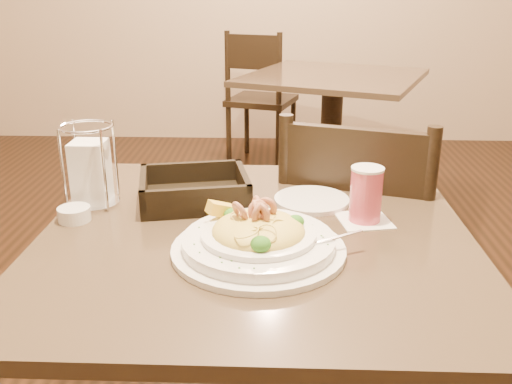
{
  "coord_description": "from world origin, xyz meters",
  "views": [
    {
      "loc": [
        0.04,
        -1.1,
        1.25
      ],
      "look_at": [
        0.0,
        0.02,
        0.83
      ],
      "focal_mm": 40.0,
      "sensor_mm": 36.0,
      "label": 1
    }
  ],
  "objects_px": {
    "drink_glass": "(366,195)",
    "bread_basket": "(194,193)",
    "dining_chair_near": "(356,258)",
    "dining_chair_far": "(259,95)",
    "napkin_caddy": "(91,171)",
    "background_table": "(332,117)",
    "side_plate": "(312,200)",
    "butter_ramekin": "(74,214)",
    "main_table": "(256,326)",
    "pasta_bowl": "(258,238)"
  },
  "relations": [
    {
      "from": "dining_chair_near",
      "to": "pasta_bowl",
      "type": "relative_size",
      "value": 2.51
    },
    {
      "from": "main_table",
      "to": "napkin_caddy",
      "type": "height_order",
      "value": "napkin_caddy"
    },
    {
      "from": "pasta_bowl",
      "to": "drink_glass",
      "type": "relative_size",
      "value": 2.9
    },
    {
      "from": "bread_basket",
      "to": "butter_ramekin",
      "type": "bearing_deg",
      "value": -153.91
    },
    {
      "from": "bread_basket",
      "to": "pasta_bowl",
      "type": "bearing_deg",
      "value": -58.45
    },
    {
      "from": "main_table",
      "to": "background_table",
      "type": "xyz_separation_m",
      "value": [
        0.35,
        2.09,
        0.0
      ]
    },
    {
      "from": "background_table",
      "to": "dining_chair_far",
      "type": "height_order",
      "value": "dining_chair_far"
    },
    {
      "from": "bread_basket",
      "to": "napkin_caddy",
      "type": "bearing_deg",
      "value": -175.11
    },
    {
      "from": "dining_chair_near",
      "to": "napkin_caddy",
      "type": "relative_size",
      "value": 4.83
    },
    {
      "from": "background_table",
      "to": "drink_glass",
      "type": "distance_m",
      "value": 2.06
    },
    {
      "from": "dining_chair_far",
      "to": "drink_glass",
      "type": "xyz_separation_m",
      "value": [
        0.32,
        -2.74,
        0.31
      ]
    },
    {
      "from": "main_table",
      "to": "pasta_bowl",
      "type": "distance_m",
      "value": 0.29
    },
    {
      "from": "dining_chair_far",
      "to": "bread_basket",
      "type": "distance_m",
      "value": 2.66
    },
    {
      "from": "bread_basket",
      "to": "background_table",
      "type": "bearing_deg",
      "value": 75.46
    },
    {
      "from": "background_table",
      "to": "butter_ramekin",
      "type": "height_order",
      "value": "butter_ramekin"
    },
    {
      "from": "dining_chair_far",
      "to": "pasta_bowl",
      "type": "distance_m",
      "value": 2.92
    },
    {
      "from": "drink_glass",
      "to": "bread_basket",
      "type": "height_order",
      "value": "drink_glass"
    },
    {
      "from": "napkin_caddy",
      "to": "butter_ramekin",
      "type": "distance_m",
      "value": 0.12
    },
    {
      "from": "side_plate",
      "to": "background_table",
      "type": "bearing_deg",
      "value": 83.41
    },
    {
      "from": "background_table",
      "to": "bread_basket",
      "type": "bearing_deg",
      "value": -104.54
    },
    {
      "from": "main_table",
      "to": "bread_basket",
      "type": "height_order",
      "value": "bread_basket"
    },
    {
      "from": "dining_chair_far",
      "to": "side_plate",
      "type": "distance_m",
      "value": 2.65
    },
    {
      "from": "dining_chair_near",
      "to": "bread_basket",
      "type": "xyz_separation_m",
      "value": [
        -0.43,
        -0.22,
        0.28
      ]
    },
    {
      "from": "bread_basket",
      "to": "side_plate",
      "type": "height_order",
      "value": "bread_basket"
    },
    {
      "from": "pasta_bowl",
      "to": "bread_basket",
      "type": "distance_m",
      "value": 0.31
    },
    {
      "from": "dining_chair_near",
      "to": "dining_chair_far",
      "type": "distance_m",
      "value": 2.45
    },
    {
      "from": "main_table",
      "to": "dining_chair_far",
      "type": "relative_size",
      "value": 0.97
    },
    {
      "from": "dining_chair_near",
      "to": "background_table",
      "type": "bearing_deg",
      "value": -75.27
    },
    {
      "from": "background_table",
      "to": "napkin_caddy",
      "type": "bearing_deg",
      "value": -110.7
    },
    {
      "from": "napkin_caddy",
      "to": "pasta_bowl",
      "type": "bearing_deg",
      "value": -31.32
    },
    {
      "from": "dining_chair_near",
      "to": "dining_chair_far",
      "type": "relative_size",
      "value": 1.0
    },
    {
      "from": "side_plate",
      "to": "bread_basket",
      "type": "bearing_deg",
      "value": -178.47
    },
    {
      "from": "background_table",
      "to": "bread_basket",
      "type": "relative_size",
      "value": 4.11
    },
    {
      "from": "main_table",
      "to": "dining_chair_far",
      "type": "xyz_separation_m",
      "value": [
        -0.08,
        2.8,
        -0.02
      ]
    },
    {
      "from": "side_plate",
      "to": "butter_ramekin",
      "type": "bearing_deg",
      "value": -166.24
    },
    {
      "from": "dining_chair_far",
      "to": "napkin_caddy",
      "type": "relative_size",
      "value": 4.83
    },
    {
      "from": "main_table",
      "to": "background_table",
      "type": "bearing_deg",
      "value": 80.53
    },
    {
      "from": "dining_chair_near",
      "to": "napkin_caddy",
      "type": "distance_m",
      "value": 0.78
    },
    {
      "from": "side_plate",
      "to": "butter_ramekin",
      "type": "xyz_separation_m",
      "value": [
        -0.53,
        -0.13,
        0.01
      ]
    },
    {
      "from": "bread_basket",
      "to": "butter_ramekin",
      "type": "distance_m",
      "value": 0.28
    },
    {
      "from": "background_table",
      "to": "side_plate",
      "type": "distance_m",
      "value": 1.95
    },
    {
      "from": "dining_chair_near",
      "to": "bread_basket",
      "type": "bearing_deg",
      "value": 44.47
    },
    {
      "from": "dining_chair_near",
      "to": "drink_glass",
      "type": "height_order",
      "value": "dining_chair_near"
    },
    {
      "from": "background_table",
      "to": "side_plate",
      "type": "xyz_separation_m",
      "value": [
        -0.22,
        -1.92,
        0.24
      ]
    },
    {
      "from": "butter_ramekin",
      "to": "napkin_caddy",
      "type": "bearing_deg",
      "value": 83.39
    },
    {
      "from": "dining_chair_near",
      "to": "side_plate",
      "type": "relative_size",
      "value": 5.23
    },
    {
      "from": "pasta_bowl",
      "to": "dining_chair_near",
      "type": "bearing_deg",
      "value": 61.1
    },
    {
      "from": "main_table",
      "to": "side_plate",
      "type": "relative_size",
      "value": 5.06
    },
    {
      "from": "main_table",
      "to": "napkin_caddy",
      "type": "xyz_separation_m",
      "value": [
        -0.39,
        0.14,
        0.32
      ]
    },
    {
      "from": "dining_chair_far",
      "to": "pasta_bowl",
      "type": "height_order",
      "value": "dining_chair_far"
    }
  ]
}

